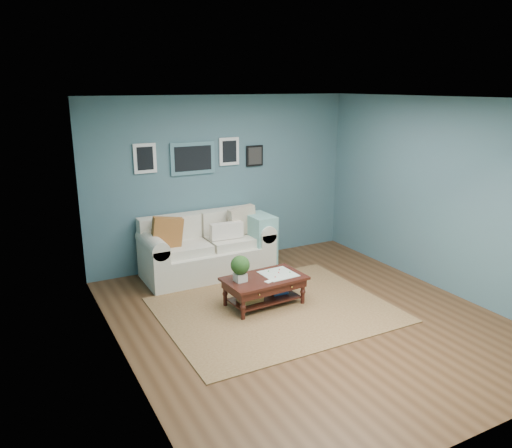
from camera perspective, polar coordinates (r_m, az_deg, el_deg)
room_shell at (r=6.01m, az=5.75°, el=1.22°), size 5.00×5.02×2.70m
area_rug at (r=6.63m, az=2.21°, el=-9.75°), size 2.90×2.32×0.01m
loveseat at (r=7.76m, az=-5.11°, el=-2.66°), size 2.01×0.91×1.03m
coffee_table at (r=6.62m, az=0.50°, el=-6.73°), size 1.09×0.68×0.74m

